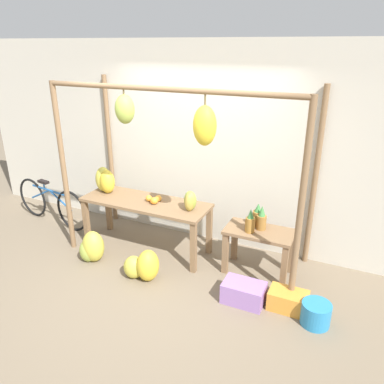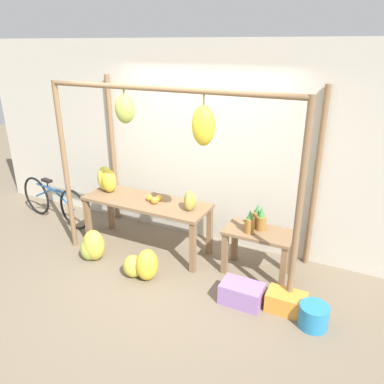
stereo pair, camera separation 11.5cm
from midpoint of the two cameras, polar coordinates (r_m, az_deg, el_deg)
name	(u,v)px [view 1 (the left image)]	position (r m, az deg, el deg)	size (l,w,h in m)	color
ground_plane	(156,285)	(4.71, -6.17, -13.87)	(20.00, 20.00, 0.00)	#756651
shop_wall_back	(203,146)	(5.25, 1.12, 7.05)	(8.00, 0.08, 2.80)	beige
stall_awning	(177,145)	(4.42, -2.99, 7.24)	(3.16, 1.17, 2.31)	brown
display_table_main	(146,208)	(5.18, -7.71, -2.45)	(1.78, 0.62, 0.73)	brown
display_table_side	(259,241)	(4.74, 9.45, -7.31)	(0.84, 0.46, 0.60)	brown
banana_pile_on_table	(105,180)	(5.49, -13.66, 1.73)	(0.38, 0.31, 0.37)	gold
orange_pile	(153,200)	(5.06, -6.60, -1.16)	(0.21, 0.20, 0.09)	orange
pineapple_cluster	(255,219)	(4.65, 8.94, -4.16)	(0.24, 0.32, 0.31)	olive
banana_pile_ground_left	(92,248)	(5.25, -15.56, -8.16)	(0.39, 0.39, 0.44)	gold
banana_pile_ground_right	(143,266)	(4.73, -8.20, -11.11)	(0.50, 0.35, 0.41)	gold
fruit_crate_white	(244,293)	(4.39, 7.10, -14.97)	(0.47, 0.30, 0.24)	#9970B7
blue_bucket	(316,314)	(4.25, 17.57, -17.29)	(0.30, 0.30, 0.25)	teal
parked_bicycle	(51,203)	(6.43, -21.15, -1.57)	(1.62, 0.28, 0.70)	black
papaya_pile	(190,201)	(4.77, -1.01, -1.41)	(0.20, 0.21, 0.26)	#B2993D
fruit_crate_purple	(288,300)	(4.38, 13.67, -15.76)	(0.42, 0.27, 0.22)	orange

